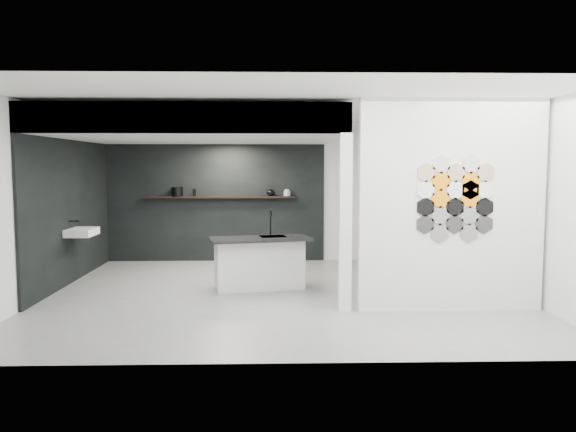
% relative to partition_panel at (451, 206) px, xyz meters
% --- Properties ---
extents(floor, '(7.00, 6.00, 0.01)m').
position_rel_partition_panel_xyz_m(floor, '(-2.23, 1.00, -1.40)').
color(floor, slate).
extents(partition_panel, '(2.45, 0.15, 2.80)m').
position_rel_partition_panel_xyz_m(partition_panel, '(0.00, 0.00, 0.00)').
color(partition_panel, silver).
rests_on(partition_panel, floor).
extents(bay_clad_back, '(4.40, 0.04, 2.35)m').
position_rel_partition_panel_xyz_m(bay_clad_back, '(-3.52, 3.97, -0.22)').
color(bay_clad_back, black).
rests_on(bay_clad_back, floor).
extents(bay_clad_left, '(0.04, 4.00, 2.35)m').
position_rel_partition_panel_xyz_m(bay_clad_left, '(-5.70, 2.00, -0.22)').
color(bay_clad_left, black).
rests_on(bay_clad_left, floor).
extents(bulkhead, '(4.40, 4.00, 0.40)m').
position_rel_partition_panel_xyz_m(bulkhead, '(-3.52, 2.00, 1.15)').
color(bulkhead, silver).
rests_on(bulkhead, corner_column).
extents(corner_column, '(0.16, 0.16, 2.35)m').
position_rel_partition_panel_xyz_m(corner_column, '(-1.41, 0.00, -0.22)').
color(corner_column, silver).
rests_on(corner_column, floor).
extents(fascia_beam, '(4.40, 0.16, 0.40)m').
position_rel_partition_panel_xyz_m(fascia_beam, '(-3.52, 0.08, 1.15)').
color(fascia_beam, silver).
rests_on(fascia_beam, corner_column).
extents(wall_basin, '(0.40, 0.60, 0.12)m').
position_rel_partition_panel_xyz_m(wall_basin, '(-5.46, 1.80, -0.55)').
color(wall_basin, silver).
rests_on(wall_basin, bay_clad_left).
extents(display_shelf, '(3.00, 0.15, 0.04)m').
position_rel_partition_panel_xyz_m(display_shelf, '(-3.43, 3.87, -0.10)').
color(display_shelf, black).
rests_on(display_shelf, bay_clad_back).
extents(kitchen_island, '(1.65, 0.99, 1.24)m').
position_rel_partition_panel_xyz_m(kitchen_island, '(-2.57, 1.36, -0.98)').
color(kitchen_island, silver).
rests_on(kitchen_island, floor).
extents(stockpot, '(0.24, 0.24, 0.18)m').
position_rel_partition_panel_xyz_m(stockpot, '(-4.26, 3.87, 0.01)').
color(stockpot, black).
rests_on(stockpot, display_shelf).
extents(kettle, '(0.17, 0.17, 0.14)m').
position_rel_partition_panel_xyz_m(kettle, '(-2.40, 3.87, -0.01)').
color(kettle, black).
rests_on(kettle, display_shelf).
extents(glass_bowl, '(0.15, 0.15, 0.10)m').
position_rel_partition_panel_xyz_m(glass_bowl, '(-2.08, 3.87, -0.03)').
color(glass_bowl, gray).
rests_on(glass_bowl, display_shelf).
extents(glass_vase, '(0.13, 0.13, 0.14)m').
position_rel_partition_panel_xyz_m(glass_vase, '(-2.08, 3.87, -0.01)').
color(glass_vase, gray).
rests_on(glass_vase, display_shelf).
extents(bottle_dark, '(0.07, 0.07, 0.14)m').
position_rel_partition_panel_xyz_m(bottle_dark, '(-3.92, 3.87, -0.01)').
color(bottle_dark, black).
rests_on(bottle_dark, display_shelf).
extents(utensil_cup, '(0.10, 0.10, 0.10)m').
position_rel_partition_panel_xyz_m(utensil_cup, '(-4.18, 3.87, -0.03)').
color(utensil_cup, black).
rests_on(utensil_cup, display_shelf).
extents(hex_tile_cluster, '(1.04, 0.02, 1.16)m').
position_rel_partition_panel_xyz_m(hex_tile_cluster, '(0.03, -0.09, 0.10)').
color(hex_tile_cluster, '#2D2D2D').
rests_on(hex_tile_cluster, partition_panel).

